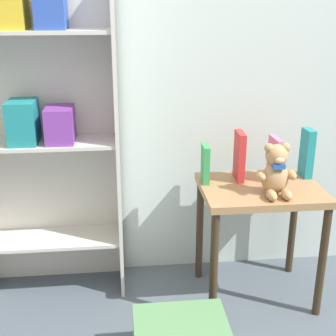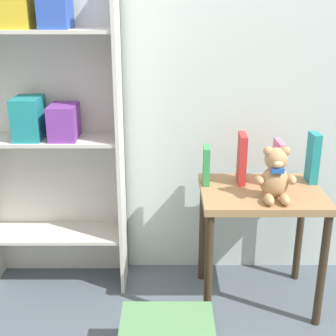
% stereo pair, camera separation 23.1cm
% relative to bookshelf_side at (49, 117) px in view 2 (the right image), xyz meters
% --- Properties ---
extents(wall_back, '(4.80, 0.06, 2.50)m').
position_rel_bookshelf_side_xyz_m(wall_back, '(0.89, 0.15, 0.30)').
color(wall_back, silver).
rests_on(wall_back, ground_plane).
extents(bookshelf_side, '(0.75, 0.28, 1.68)m').
position_rel_bookshelf_side_xyz_m(bookshelf_side, '(0.00, 0.00, 0.00)').
color(bookshelf_side, beige).
rests_on(bookshelf_side, ground_plane).
extents(display_table, '(0.60, 0.46, 0.63)m').
position_rel_bookshelf_side_xyz_m(display_table, '(1.08, -0.22, -0.42)').
color(display_table, '#9E754C').
rests_on(display_table, ground_plane).
extents(teddy_bear, '(0.19, 0.18, 0.25)m').
position_rel_bookshelf_side_xyz_m(teddy_bear, '(1.11, -0.32, -0.20)').
color(teddy_bear, tan).
rests_on(teddy_bear, display_table).
extents(book_standing_green, '(0.03, 0.11, 0.19)m').
position_rel_bookshelf_side_xyz_m(book_standing_green, '(0.81, -0.13, -0.22)').
color(book_standing_green, '#33934C').
rests_on(book_standing_green, display_table).
extents(book_standing_red, '(0.04, 0.14, 0.25)m').
position_rel_bookshelf_side_xyz_m(book_standing_red, '(0.99, -0.11, -0.19)').
color(book_standing_red, red).
rests_on(book_standing_red, display_table).
extents(book_standing_pink, '(0.03, 0.14, 0.22)m').
position_rel_bookshelf_side_xyz_m(book_standing_pink, '(1.17, -0.13, -0.20)').
color(book_standing_pink, '#D17093').
rests_on(book_standing_pink, display_table).
extents(book_standing_teal, '(0.04, 0.10, 0.26)m').
position_rel_bookshelf_side_xyz_m(book_standing_teal, '(1.35, -0.10, -0.19)').
color(book_standing_teal, teal).
rests_on(book_standing_teal, display_table).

